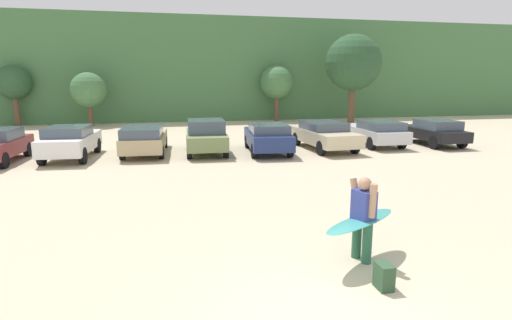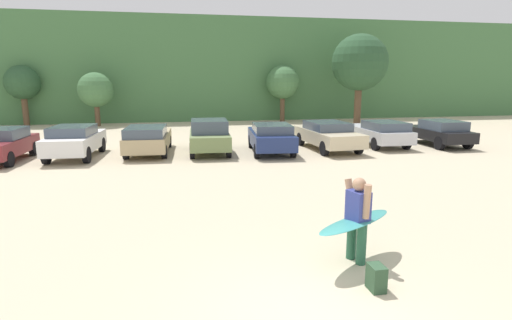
# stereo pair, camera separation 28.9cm
# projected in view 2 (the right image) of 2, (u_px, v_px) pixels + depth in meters

# --- Properties ---
(hillside_ridge) EXTENTS (108.00, 12.00, 8.63)m
(hillside_ridge) POSITION_uv_depth(u_px,v_px,m) (195.00, 71.00, 39.14)
(hillside_ridge) COLOR #427042
(hillside_ridge) RESTS_ON ground_plane
(tree_center_right) EXTENTS (2.53, 2.53, 4.54)m
(tree_center_right) POSITION_uv_depth(u_px,v_px,m) (22.00, 83.00, 30.44)
(tree_center_right) COLOR brown
(tree_center_right) RESTS_ON ground_plane
(tree_center_left) EXTENTS (2.59, 2.59, 4.02)m
(tree_center_left) POSITION_uv_depth(u_px,v_px,m) (96.00, 90.00, 30.40)
(tree_center_left) COLOR brown
(tree_center_left) RESTS_ON ground_plane
(tree_far_left) EXTENTS (2.75, 2.75, 4.63)m
(tree_far_left) POSITION_uv_depth(u_px,v_px,m) (283.00, 83.00, 33.82)
(tree_far_left) COLOR brown
(tree_far_left) RESTS_ON ground_plane
(tree_ridge_back) EXTENTS (4.40, 4.40, 7.00)m
(tree_ridge_back) POSITION_uv_depth(u_px,v_px,m) (360.00, 63.00, 31.90)
(tree_ridge_back) COLOR brown
(tree_ridge_back) RESTS_ON ground_plane
(parked_car_maroon) EXTENTS (1.95, 4.07, 1.43)m
(parked_car_maroon) POSITION_uv_depth(u_px,v_px,m) (1.00, 144.00, 17.54)
(parked_car_maroon) COLOR maroon
(parked_car_maroon) RESTS_ON ground_plane
(parked_car_white) EXTENTS (2.05, 4.26, 1.48)m
(parked_car_white) POSITION_uv_depth(u_px,v_px,m) (75.00, 140.00, 18.31)
(parked_car_white) COLOR white
(parked_car_white) RESTS_ON ground_plane
(parked_car_tan) EXTENTS (2.11, 4.70, 1.38)m
(parked_car_tan) POSITION_uv_depth(u_px,v_px,m) (148.00, 138.00, 19.33)
(parked_car_tan) COLOR tan
(parked_car_tan) RESTS_ON ground_plane
(parked_car_olive_green) EXTENTS (2.02, 4.13, 1.63)m
(parked_car_olive_green) POSITION_uv_depth(u_px,v_px,m) (209.00, 136.00, 19.50)
(parked_car_olive_green) COLOR #6B7F4C
(parked_car_olive_green) RESTS_ON ground_plane
(parked_car_navy) EXTENTS (2.24, 4.50, 1.43)m
(parked_car_navy) POSITION_uv_depth(u_px,v_px,m) (271.00, 137.00, 19.62)
(parked_car_navy) COLOR navy
(parked_car_navy) RESTS_ON ground_plane
(parked_car_champagne) EXTENTS (2.22, 4.81, 1.40)m
(parked_car_champagne) POSITION_uv_depth(u_px,v_px,m) (328.00, 135.00, 20.52)
(parked_car_champagne) COLOR beige
(parked_car_champagne) RESTS_ON ground_plane
(parked_car_silver) EXTENTS (1.94, 4.71, 1.37)m
(parked_car_silver) POSITION_uv_depth(u_px,v_px,m) (379.00, 132.00, 21.70)
(parked_car_silver) COLOR silver
(parked_car_silver) RESTS_ON ground_plane
(parked_car_black) EXTENTS (1.86, 4.15, 1.38)m
(parked_car_black) POSITION_uv_depth(u_px,v_px,m) (439.00, 132.00, 21.74)
(parked_car_black) COLOR black
(parked_car_black) RESTS_ON ground_plane
(person_adult) EXTENTS (0.41, 0.72, 1.69)m
(person_adult) POSITION_uv_depth(u_px,v_px,m) (358.00, 215.00, 7.82)
(person_adult) COLOR #26593F
(person_adult) RESTS_ON ground_plane
(surfboard_teal) EXTENTS (2.11, 1.62, 0.13)m
(surfboard_teal) POSITION_uv_depth(u_px,v_px,m) (355.00, 222.00, 7.82)
(surfboard_teal) COLOR teal
(backpack_dropped) EXTENTS (0.24, 0.34, 0.45)m
(backpack_dropped) POSITION_uv_depth(u_px,v_px,m) (376.00, 278.00, 6.86)
(backpack_dropped) COLOR #2D4C33
(backpack_dropped) RESTS_ON ground_plane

